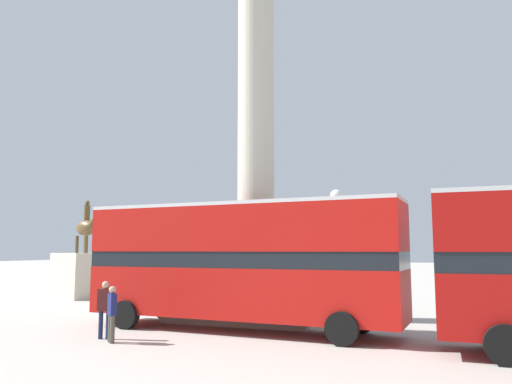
% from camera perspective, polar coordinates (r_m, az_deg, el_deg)
% --- Properties ---
extents(ground_plane, '(200.00, 200.00, 0.00)m').
position_cam_1_polar(ground_plane, '(21.35, 0.00, -14.14)').
color(ground_plane, '#ADA89E').
extents(monument_column, '(5.76, 5.76, 19.39)m').
position_cam_1_polar(monument_column, '(21.29, 0.00, -0.52)').
color(monument_column, '#BCB29E').
rests_on(monument_column, ground_plane).
extents(bus_b, '(11.32, 3.40, 4.40)m').
position_cam_1_polar(bus_b, '(17.65, -1.78, -7.78)').
color(bus_b, '#B7140F').
rests_on(bus_b, ground_plane).
extents(equestrian_statue, '(4.68, 4.21, 5.79)m').
position_cam_1_polar(equestrian_statue, '(31.97, -18.98, -8.52)').
color(equestrian_statue, '#BCB29E').
rests_on(equestrian_statue, ground_plane).
extents(street_lamp, '(0.44, 0.44, 4.98)m').
position_cam_1_polar(street_lamp, '(18.35, 9.27, -6.18)').
color(street_lamp, black).
rests_on(street_lamp, ground_plane).
extents(pedestrian_near_lamp, '(0.45, 0.42, 1.69)m').
position_cam_1_polar(pedestrian_near_lamp, '(16.15, -16.14, -12.93)').
color(pedestrian_near_lamp, '#4C473D').
rests_on(pedestrian_near_lamp, ground_plane).
extents(pedestrian_by_plinth, '(0.49, 0.26, 1.79)m').
position_cam_1_polar(pedestrian_by_plinth, '(16.85, -16.87, -12.35)').
color(pedestrian_by_plinth, '#192347').
rests_on(pedestrian_by_plinth, ground_plane).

